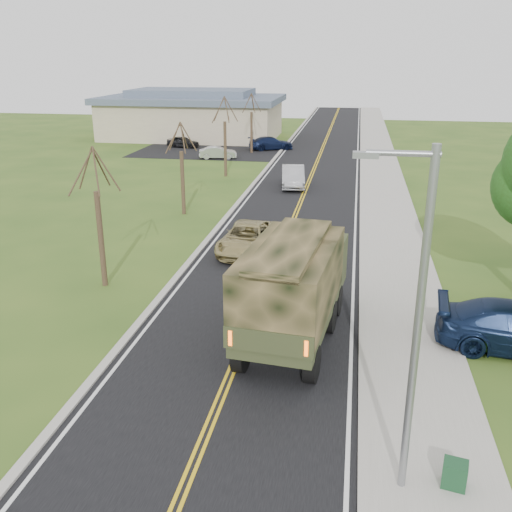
% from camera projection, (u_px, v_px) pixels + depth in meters
% --- Properties ---
extents(ground, '(160.00, 160.00, 0.00)m').
position_uv_depth(ground, '(200.00, 450.00, 14.62)').
color(ground, '#314F1A').
rests_on(ground, ground).
extents(road, '(8.00, 120.00, 0.01)m').
position_uv_depth(road, '(315.00, 166.00, 51.75)').
color(road, black).
rests_on(road, ground).
extents(curb_right, '(0.30, 120.00, 0.12)m').
position_uv_depth(curb_right, '(362.00, 166.00, 51.06)').
color(curb_right, '#9E998E').
rests_on(curb_right, ground).
extents(sidewalk_right, '(3.20, 120.00, 0.10)m').
position_uv_depth(sidewalk_right, '(382.00, 167.00, 50.78)').
color(sidewalk_right, '#9E998E').
rests_on(sidewalk_right, ground).
extents(curb_left, '(0.30, 120.00, 0.10)m').
position_uv_depth(curb_left, '(270.00, 164.00, 52.40)').
color(curb_left, '#9E998E').
rests_on(curb_left, ground).
extents(street_light, '(1.65, 0.22, 8.00)m').
position_uv_depth(street_light, '(414.00, 316.00, 11.88)').
color(street_light, gray).
rests_on(street_light, ground).
extents(bare_tree_a, '(1.93, 2.26, 6.08)m').
position_uv_depth(bare_tree_a, '(100.00, 228.00, 24.15)').
color(bare_tree_a, '#38281C').
rests_on(bare_tree_a, ground).
extents(bare_tree_b, '(1.83, 2.14, 5.73)m').
position_uv_depth(bare_tree_b, '(182.00, 175.00, 35.34)').
color(bare_tree_b, '#38281C').
rests_on(bare_tree_b, ground).
extents(bare_tree_c, '(2.04, 2.39, 6.42)m').
position_uv_depth(bare_tree_c, '(225.00, 142.00, 46.38)').
color(bare_tree_c, '#38281C').
rests_on(bare_tree_c, ground).
extents(bare_tree_d, '(1.88, 2.20, 5.91)m').
position_uv_depth(bare_tree_d, '(251.00, 128.00, 57.60)').
color(bare_tree_d, '#38281C').
rests_on(bare_tree_d, ground).
extents(commercial_building, '(25.50, 21.50, 5.65)m').
position_uv_depth(commercial_building, '(193.00, 115.00, 68.26)').
color(commercial_building, tan).
rests_on(commercial_building, ground).
extents(military_truck, '(3.45, 7.91, 3.83)m').
position_uv_depth(military_truck, '(295.00, 282.00, 19.60)').
color(military_truck, black).
rests_on(military_truck, ground).
extents(suv_champagne, '(2.69, 5.28, 1.43)m').
position_uv_depth(suv_champagne, '(247.00, 238.00, 29.07)').
color(suv_champagne, tan).
rests_on(suv_champagne, ground).
extents(sedan_silver, '(2.29, 4.97, 1.58)m').
position_uv_depth(sedan_silver, '(293.00, 177.00, 43.26)').
color(sedan_silver, '#B0B0B5').
rests_on(sedan_silver, ground).
extents(utility_box_far, '(0.63, 0.56, 0.65)m').
position_uv_depth(utility_box_far, '(455.00, 474.00, 13.16)').
color(utility_box_far, '#163F22').
rests_on(utility_box_far, sidewalk_right).
extents(lot_car_dark, '(3.71, 2.05, 1.19)m').
position_uv_depth(lot_car_dark, '(183.00, 142.00, 61.56)').
color(lot_car_dark, black).
rests_on(lot_car_dark, ground).
extents(lot_car_silver, '(3.78, 1.99, 1.18)m').
position_uv_depth(lot_car_silver, '(218.00, 153.00, 54.95)').
color(lot_car_silver, '#B2B2B7').
rests_on(lot_car_silver, ground).
extents(lot_car_navy, '(5.05, 3.70, 1.36)m').
position_uv_depth(lot_car_navy, '(271.00, 143.00, 60.11)').
color(lot_car_navy, '#0E1734').
rests_on(lot_car_navy, ground).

